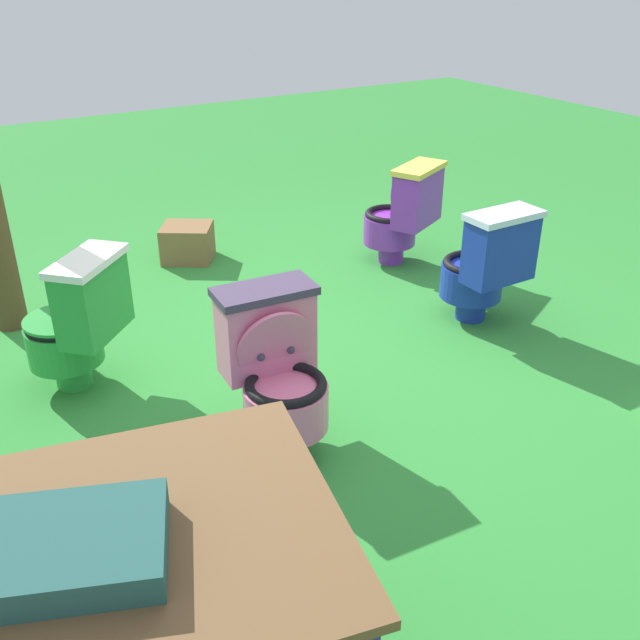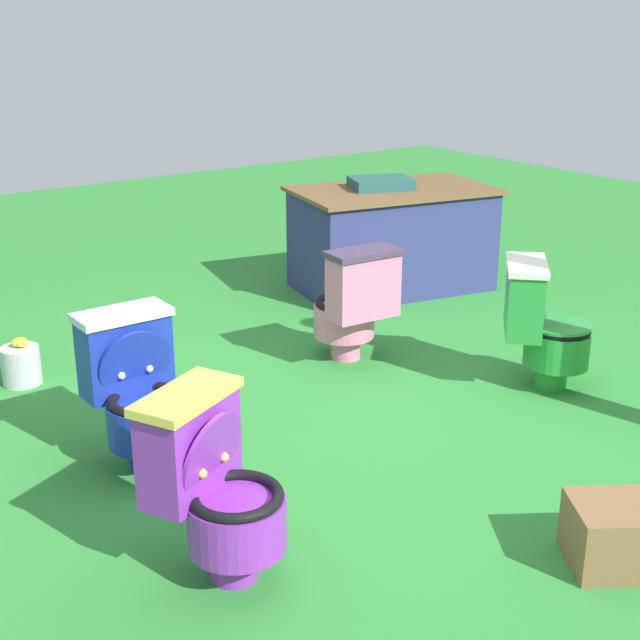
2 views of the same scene
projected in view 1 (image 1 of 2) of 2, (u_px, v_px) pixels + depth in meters
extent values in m
plane|color=#2D8433|center=(311.00, 353.00, 4.00)|extent=(14.00, 14.00, 0.00)
cylinder|color=purple|center=(391.00, 252.00, 5.14)|extent=(0.24, 0.24, 0.14)
cylinder|color=purple|center=(390.00, 229.00, 5.07)|extent=(0.49, 0.49, 0.20)
torus|color=black|center=(390.00, 214.00, 5.02)|extent=(0.47, 0.47, 0.04)
cylinder|color=#EACC4C|center=(390.00, 221.00, 5.04)|extent=(0.32, 0.32, 0.01)
cube|color=purple|center=(418.00, 198.00, 4.85)|extent=(0.45, 0.35, 0.37)
cube|color=#EACC4C|center=(419.00, 168.00, 4.76)|extent=(0.48, 0.38, 0.04)
cube|color=#8CE0E5|center=(405.00, 188.00, 4.88)|extent=(0.10, 0.06, 0.08)
cylinder|color=purple|center=(404.00, 198.00, 4.91)|extent=(0.35, 0.23, 0.35)
sphere|color=#EACC4C|center=(399.00, 205.00, 4.87)|extent=(0.04, 0.04, 0.04)
sphere|color=#EACC4C|center=(408.00, 200.00, 4.98)|extent=(0.04, 0.04, 0.04)
cylinder|color=#192D9E|center=(471.00, 307.00, 4.35)|extent=(0.18, 0.18, 0.14)
cylinder|color=#192D9E|center=(471.00, 281.00, 4.29)|extent=(0.37, 0.37, 0.20)
torus|color=black|center=(473.00, 263.00, 4.24)|extent=(0.35, 0.35, 0.04)
cylinder|color=silver|center=(472.00, 271.00, 4.26)|extent=(0.24, 0.24, 0.01)
cube|color=#192D9E|center=(500.00, 250.00, 4.01)|extent=(0.41, 0.19, 0.37)
cube|color=silver|center=(505.00, 215.00, 3.92)|extent=(0.43, 0.21, 0.04)
cube|color=#8CE0E5|center=(489.00, 236.00, 4.07)|extent=(0.11, 0.01, 0.08)
cylinder|color=#192D9E|center=(487.00, 247.00, 4.10)|extent=(0.35, 0.09, 0.35)
sphere|color=silver|center=(477.00, 255.00, 4.08)|extent=(0.04, 0.04, 0.04)
sphere|color=silver|center=(495.00, 250.00, 4.15)|extent=(0.04, 0.04, 0.04)
cylinder|color=pink|center=(285.00, 436.00, 3.21)|extent=(0.19, 0.19, 0.14)
cylinder|color=pink|center=(286.00, 406.00, 3.11)|extent=(0.40, 0.40, 0.20)
torus|color=black|center=(286.00, 384.00, 3.06)|extent=(0.38, 0.38, 0.04)
cylinder|color=#3F334C|center=(286.00, 395.00, 3.08)|extent=(0.26, 0.26, 0.01)
cube|color=pink|center=(266.00, 333.00, 3.15)|extent=(0.42, 0.22, 0.37)
cube|color=#3F334C|center=(264.00, 291.00, 3.05)|extent=(0.45, 0.25, 0.04)
cube|color=#8CE0E5|center=(275.00, 333.00, 3.05)|extent=(0.11, 0.02, 0.08)
cylinder|color=pink|center=(275.00, 346.00, 3.08)|extent=(0.36, 0.12, 0.35)
sphere|color=#3F334C|center=(291.00, 350.00, 3.12)|extent=(0.04, 0.04, 0.04)
sphere|color=#3F334C|center=(261.00, 357.00, 3.06)|extent=(0.04, 0.04, 0.04)
cylinder|color=green|center=(73.00, 373.00, 3.68)|extent=(0.25, 0.25, 0.14)
cylinder|color=green|center=(65.00, 343.00, 3.61)|extent=(0.52, 0.52, 0.20)
torus|color=black|center=(61.00, 324.00, 3.56)|extent=(0.50, 0.50, 0.04)
cylinder|color=white|center=(63.00, 333.00, 3.58)|extent=(0.34, 0.34, 0.01)
cube|color=green|center=(93.00, 300.00, 3.44)|extent=(0.43, 0.42, 0.37)
cube|color=white|center=(86.00, 261.00, 3.35)|extent=(0.46, 0.46, 0.04)
cube|color=#8CE0E5|center=(72.00, 288.00, 3.44)|extent=(0.08, 0.08, 0.08)
cylinder|color=green|center=(60.00, 320.00, 3.55)|extent=(0.51, 0.51, 0.02)
sphere|color=white|center=(67.00, 313.00, 3.43)|extent=(0.04, 0.04, 0.04)
sphere|color=white|center=(82.00, 301.00, 3.55)|extent=(0.04, 0.04, 0.04)
cube|color=brown|center=(30.00, 566.00, 1.64)|extent=(1.61, 1.15, 0.03)
cube|color=#23514C|center=(67.00, 548.00, 1.61)|extent=(0.53, 0.46, 0.08)
cube|color=brown|center=(188.00, 243.00, 5.15)|extent=(0.46, 0.44, 0.26)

